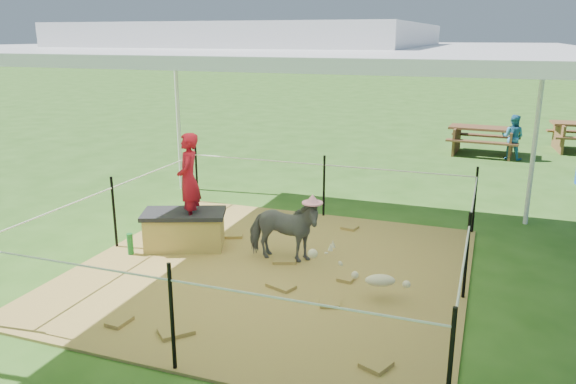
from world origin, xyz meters
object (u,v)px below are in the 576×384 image
(pony, at_px, (283,230))
(picnic_table_near, at_px, (484,141))
(green_bottle, at_px, (130,244))
(distant_person, at_px, (513,137))
(foal, at_px, (380,278))
(woman, at_px, (188,172))
(straw_bale, at_px, (185,232))

(pony, bearing_deg, picnic_table_near, -18.87)
(picnic_table_near, bearing_deg, green_bottle, -112.03)
(picnic_table_near, bearing_deg, distant_person, -24.60)
(pony, bearing_deg, foal, -119.08)
(pony, xyz_separation_m, foal, (1.36, -0.65, -0.16))
(woman, height_order, green_bottle, woman)
(pony, height_order, foal, pony)
(green_bottle, bearing_deg, picnic_table_near, 63.67)
(straw_bale, xyz_separation_m, picnic_table_near, (3.60, 7.93, 0.08))
(picnic_table_near, bearing_deg, foal, -91.32)
(distant_person, bearing_deg, green_bottle, 74.41)
(foal, distance_m, picnic_table_near, 8.60)
(woman, xyz_separation_m, pony, (1.30, 0.02, -0.65))
(picnic_table_near, height_order, distant_person, distant_person)
(pony, distance_m, foal, 1.51)
(woman, relative_size, distant_person, 1.17)
(pony, bearing_deg, green_bottle, 100.29)
(straw_bale, distance_m, pony, 1.41)
(picnic_table_near, distance_m, distant_person, 0.74)
(straw_bale, height_order, distant_person, distant_person)
(pony, relative_size, picnic_table_near, 0.60)
(straw_bale, relative_size, green_bottle, 3.60)
(straw_bale, distance_m, picnic_table_near, 8.71)
(distant_person, bearing_deg, straw_bale, 76.01)
(straw_bale, xyz_separation_m, pony, (1.40, 0.02, 0.18))
(woman, bearing_deg, pony, 69.76)
(green_bottle, height_order, foal, foal)
(pony, distance_m, distant_person, 8.07)
(green_bottle, relative_size, pony, 0.29)
(woman, bearing_deg, foal, 55.39)
(distant_person, bearing_deg, foal, 94.99)
(green_bottle, distance_m, foal, 3.31)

